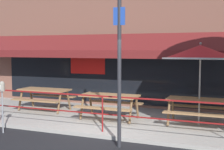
# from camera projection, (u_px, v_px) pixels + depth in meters

# --- Properties ---
(ground_plane) EXTENTS (120.00, 120.00, 0.00)m
(ground_plane) POSITION_uv_depth(u_px,v_px,m) (98.00, 138.00, 7.98)
(ground_plane) COLOR black
(patio_deck) EXTENTS (15.00, 4.00, 0.10)m
(patio_deck) POSITION_uv_depth(u_px,v_px,m) (124.00, 120.00, 9.82)
(patio_deck) COLOR #ADA89E
(patio_deck) RESTS_ON ground
(restaurant_building) EXTENTS (15.00, 1.60, 7.69)m
(restaurant_building) POSITION_uv_depth(u_px,v_px,m) (145.00, 8.00, 11.56)
(restaurant_building) COLOR brown
(restaurant_building) RESTS_ON ground
(patio_railing) EXTENTS (13.84, 0.04, 0.97)m
(patio_railing) POSITION_uv_depth(u_px,v_px,m) (102.00, 106.00, 8.19)
(patio_railing) COLOR maroon
(patio_railing) RESTS_ON patio_deck
(picnic_table_left) EXTENTS (1.80, 1.42, 0.76)m
(picnic_table_left) POSITION_uv_depth(u_px,v_px,m) (44.00, 93.00, 11.09)
(picnic_table_left) COLOR #997047
(picnic_table_left) RESTS_ON patio_deck
(picnic_table_centre) EXTENTS (1.80, 1.42, 0.76)m
(picnic_table_centre) POSITION_uv_depth(u_px,v_px,m) (109.00, 100.00, 9.70)
(picnic_table_centre) COLOR #997047
(picnic_table_centre) RESTS_ON patio_deck
(picnic_table_right) EXTENTS (1.80, 1.42, 0.76)m
(picnic_table_right) POSITION_uv_depth(u_px,v_px,m) (199.00, 105.00, 8.87)
(picnic_table_right) COLOR #997047
(picnic_table_right) RESTS_ON patio_deck
(patio_umbrella_right) EXTENTS (2.14, 2.14, 2.38)m
(patio_umbrella_right) POSITION_uv_depth(u_px,v_px,m) (200.00, 53.00, 8.80)
(patio_umbrella_right) COLOR #B7B2A8
(patio_umbrella_right) RESTS_ON patio_deck
(parking_meter_near) EXTENTS (0.15, 0.16, 1.42)m
(parking_meter_near) POSITION_uv_depth(u_px,v_px,m) (2.00, 91.00, 8.41)
(parking_meter_near) COLOR gray
(parking_meter_near) RESTS_ON ground
(street_sign_pole) EXTENTS (0.28, 0.09, 4.20)m
(street_sign_pole) POSITION_uv_depth(u_px,v_px,m) (119.00, 55.00, 7.10)
(street_sign_pole) COLOR #2D2D33
(street_sign_pole) RESTS_ON ground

